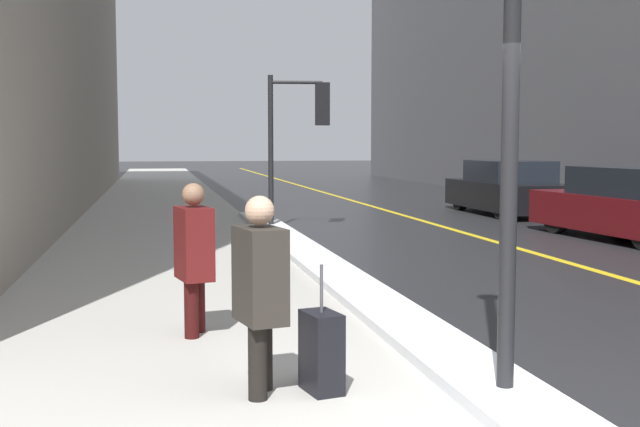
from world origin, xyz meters
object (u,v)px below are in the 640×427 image
at_px(pedestrian_with_shoulder_bag, 259,286).
at_px(pedestrian_in_glasses, 194,252).
at_px(rolling_suitcase, 321,353).
at_px(parked_car_maroon, 636,205).
at_px(traffic_light_near, 304,119).
at_px(parked_car_black, 508,189).

height_order(pedestrian_with_shoulder_bag, pedestrian_in_glasses, same).
bearing_deg(rolling_suitcase, parked_car_maroon, 123.44).
relative_size(pedestrian_with_shoulder_bag, parked_car_maroon, 0.31).
xyz_separation_m(parked_car_maroon, rolling_suitcase, (-7.73, -7.96, -0.35)).
height_order(pedestrian_in_glasses, rolling_suitcase, pedestrian_in_glasses).
relative_size(traffic_light_near, rolling_suitcase, 3.43).
distance_m(traffic_light_near, rolling_suitcase, 11.55).
xyz_separation_m(pedestrian_with_shoulder_bag, parked_car_maroon, (8.18, 7.93, -0.15)).
bearing_deg(pedestrian_in_glasses, pedestrian_with_shoulder_bag, -1.38).
bearing_deg(pedestrian_in_glasses, parked_car_maroon, 112.73).
distance_m(parked_car_maroon, rolling_suitcase, 11.10).
xyz_separation_m(pedestrian_with_shoulder_bag, pedestrian_in_glasses, (-0.37, 1.91, 0.00)).
bearing_deg(parked_car_black, pedestrian_in_glasses, 144.25).
bearing_deg(traffic_light_near, pedestrian_in_glasses, -100.31).
xyz_separation_m(pedestrian_in_glasses, parked_car_maroon, (8.55, 6.02, -0.15)).
height_order(pedestrian_in_glasses, parked_car_black, pedestrian_in_glasses).
relative_size(traffic_light_near, pedestrian_in_glasses, 2.24).
bearing_deg(parked_car_black, pedestrian_with_shoulder_bag, 149.38).
bearing_deg(parked_car_maroon, traffic_light_near, 56.58).
distance_m(pedestrian_in_glasses, rolling_suitcase, 2.17).
bearing_deg(rolling_suitcase, parked_car_black, 138.04).
bearing_deg(traffic_light_near, pedestrian_with_shoulder_bag, -95.77).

